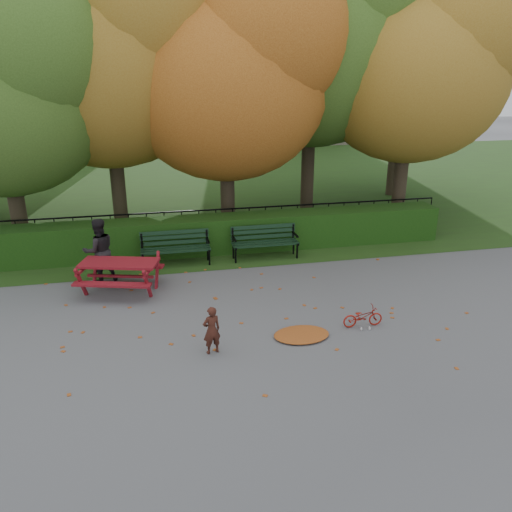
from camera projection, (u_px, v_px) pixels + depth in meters
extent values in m
plane|color=#5E5F63|center=(253.00, 323.00, 10.10)|extent=(90.00, 90.00, 0.00)
plane|color=#213814|center=(190.00, 183.00, 22.95)|extent=(90.00, 90.00, 0.00)
cube|color=#BCA991|center=(15.00, 25.00, 29.61)|extent=(10.00, 7.00, 15.00)
cube|color=#BCA991|center=(282.00, 55.00, 35.33)|extent=(9.00, 6.00, 12.00)
cube|color=black|center=(220.00, 234.00, 14.06)|extent=(13.00, 0.90, 1.00)
cube|color=black|center=(217.00, 239.00, 14.93)|extent=(14.00, 0.04, 0.04)
cube|color=black|center=(216.00, 210.00, 14.62)|extent=(14.00, 0.04, 0.04)
cylinder|color=black|center=(112.00, 232.00, 14.19)|extent=(0.03, 0.03, 1.00)
cylinder|color=black|center=(216.00, 226.00, 14.79)|extent=(0.03, 0.03, 1.00)
cylinder|color=black|center=(313.00, 220.00, 15.39)|extent=(0.03, 0.03, 1.00)
cylinder|color=black|center=(416.00, 214.00, 16.08)|extent=(0.03, 0.03, 1.00)
cylinder|color=#2D2319|center=(17.00, 205.00, 13.88)|extent=(0.44, 0.44, 2.62)
sphere|color=#35511A|center=(26.00, 46.00, 12.03)|extent=(4.20, 4.20, 4.20)
cylinder|color=#2D2319|center=(118.00, 183.00, 15.43)|extent=(0.44, 0.44, 3.15)
ellipsoid|color=#8A5917|center=(107.00, 66.00, 14.27)|extent=(6.40, 6.40, 5.76)
sphere|color=#8A5917|center=(143.00, 8.00, 13.26)|extent=(4.80, 4.80, 4.80)
cylinder|color=#2D2319|center=(227.00, 189.00, 15.41)|extent=(0.44, 0.44, 2.80)
ellipsoid|color=#8E4110|center=(225.00, 87.00, 14.38)|extent=(6.00, 6.00, 5.40)
sphere|color=#8E4110|center=(267.00, 34.00, 13.43)|extent=(4.50, 4.50, 4.50)
cylinder|color=#2D2319|center=(308.00, 167.00, 17.08)|extent=(0.44, 0.44, 3.50)
ellipsoid|color=#35511A|center=(312.00, 49.00, 15.79)|extent=(6.80, 6.80, 6.12)
cylinder|color=#2D2319|center=(400.00, 180.00, 16.32)|extent=(0.44, 0.44, 2.97)
ellipsoid|color=#8A5917|center=(411.00, 76.00, 15.23)|extent=(5.80, 5.80, 5.22)
sphere|color=#8A5917|center=(460.00, 28.00, 14.32)|extent=(4.35, 4.35, 4.35)
cylinder|color=#2D2319|center=(394.00, 157.00, 20.32)|extent=(0.44, 0.44, 3.15)
ellipsoid|color=#35511A|center=(403.00, 68.00, 19.17)|extent=(6.00, 6.00, 5.40)
sphere|color=#35511A|center=(443.00, 29.00, 18.22)|extent=(4.50, 4.50, 4.50)
cube|color=black|center=(176.00, 252.00, 12.83)|extent=(1.80, 0.12, 0.04)
cube|color=black|center=(176.00, 249.00, 12.99)|extent=(1.80, 0.12, 0.04)
cube|color=black|center=(175.00, 247.00, 13.16)|extent=(1.80, 0.12, 0.04)
cube|color=black|center=(175.00, 242.00, 13.20)|extent=(1.80, 0.05, 0.10)
cube|color=black|center=(175.00, 237.00, 13.15)|extent=(1.80, 0.05, 0.10)
cube|color=black|center=(174.00, 232.00, 13.11)|extent=(1.80, 0.05, 0.10)
cube|color=black|center=(143.00, 252.00, 12.83)|extent=(0.05, 0.55, 0.06)
cube|color=black|center=(142.00, 241.00, 13.00)|extent=(0.05, 0.05, 0.41)
cylinder|color=black|center=(143.00, 262.00, 12.73)|extent=(0.05, 0.05, 0.44)
cylinder|color=black|center=(143.00, 257.00, 13.06)|extent=(0.05, 0.05, 0.44)
cube|color=black|center=(142.00, 245.00, 12.78)|extent=(0.05, 0.45, 0.04)
cube|color=black|center=(208.00, 248.00, 13.17)|extent=(0.05, 0.55, 0.06)
cube|color=black|center=(207.00, 237.00, 13.34)|extent=(0.05, 0.05, 0.41)
cylinder|color=black|center=(209.00, 257.00, 13.07)|extent=(0.05, 0.05, 0.44)
cylinder|color=black|center=(208.00, 253.00, 13.40)|extent=(0.05, 0.05, 0.44)
cube|color=black|center=(208.00, 240.00, 13.12)|extent=(0.05, 0.45, 0.04)
cube|color=black|center=(267.00, 245.00, 13.30)|extent=(1.80, 0.12, 0.04)
cube|color=black|center=(265.00, 243.00, 13.47)|extent=(1.80, 0.12, 0.04)
cube|color=black|center=(264.00, 241.00, 13.63)|extent=(1.80, 0.12, 0.04)
cube|color=black|center=(263.00, 236.00, 13.68)|extent=(1.80, 0.05, 0.10)
cube|color=black|center=(263.00, 231.00, 13.63)|extent=(1.80, 0.05, 0.10)
cube|color=black|center=(263.00, 227.00, 13.58)|extent=(1.80, 0.05, 0.10)
cube|color=black|center=(234.00, 246.00, 13.31)|extent=(0.05, 0.55, 0.06)
cube|color=black|center=(233.00, 235.00, 13.48)|extent=(0.05, 0.05, 0.41)
cylinder|color=black|center=(236.00, 255.00, 13.21)|extent=(0.05, 0.05, 0.44)
cylinder|color=black|center=(233.00, 251.00, 13.54)|extent=(0.05, 0.05, 0.44)
cube|color=black|center=(234.00, 239.00, 13.26)|extent=(0.05, 0.45, 0.04)
cube|color=black|center=(295.00, 242.00, 13.64)|extent=(0.05, 0.55, 0.06)
cube|color=black|center=(293.00, 231.00, 13.81)|extent=(0.05, 0.05, 0.41)
cylinder|color=black|center=(297.00, 251.00, 13.55)|extent=(0.05, 0.05, 0.44)
cylinder|color=black|center=(293.00, 247.00, 13.88)|extent=(0.05, 0.05, 0.44)
cube|color=black|center=(295.00, 235.00, 13.59)|extent=(0.05, 0.45, 0.04)
cube|color=maroon|center=(119.00, 263.00, 11.31)|extent=(1.86, 1.16, 0.06)
cube|color=maroon|center=(112.00, 285.00, 10.87)|extent=(1.73, 0.70, 0.05)
cube|color=maroon|center=(128.00, 266.00, 11.95)|extent=(1.73, 0.70, 0.05)
cube|color=maroon|center=(81.00, 283.00, 11.06)|extent=(0.19, 0.49, 0.84)
cube|color=maroon|center=(95.00, 269.00, 11.87)|extent=(0.19, 0.49, 0.84)
cube|color=maroon|center=(87.00, 265.00, 11.38)|extent=(0.41, 1.26, 0.06)
cube|color=maroon|center=(147.00, 284.00, 10.97)|extent=(0.19, 0.49, 0.84)
cube|color=maroon|center=(157.00, 270.00, 11.78)|extent=(0.19, 0.49, 0.84)
cube|color=maroon|center=(152.00, 267.00, 11.29)|extent=(0.41, 1.26, 0.06)
cube|color=maroon|center=(120.00, 276.00, 11.42)|extent=(1.49, 0.47, 0.06)
ellipsoid|color=maroon|center=(301.00, 335.00, 9.57)|extent=(1.26, 1.04, 0.08)
imported|color=#3C1B13|center=(212.00, 330.00, 8.86)|extent=(0.38, 0.30, 0.91)
imported|color=black|center=(99.00, 251.00, 11.87)|extent=(0.91, 0.80, 1.57)
imported|color=maroon|center=(363.00, 317.00, 9.89)|extent=(0.82, 0.30, 0.43)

